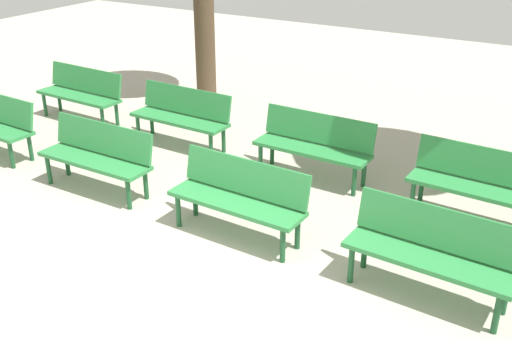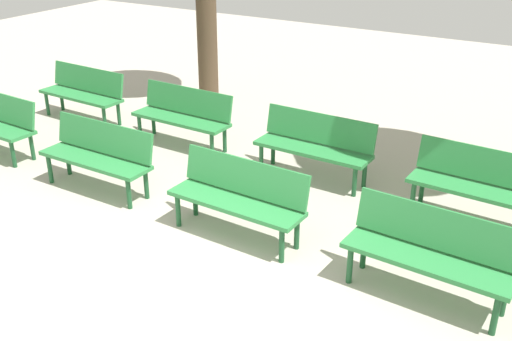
# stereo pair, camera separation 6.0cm
# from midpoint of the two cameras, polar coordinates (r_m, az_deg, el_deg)

# --- Properties ---
(ground_plane) EXTENTS (25.89, 25.89, 0.00)m
(ground_plane) POSITION_cam_midpoint_polar(r_m,az_deg,el_deg) (6.01, -10.75, -12.13)
(ground_plane) COLOR #B2A899
(bench_r0_c1) EXTENTS (1.61, 0.50, 0.87)m
(bench_r0_c1) POSITION_cam_midpoint_polar(r_m,az_deg,el_deg) (8.07, -14.85, 1.57)
(bench_r0_c1) COLOR #2D8442
(bench_r0_c1) RESTS_ON ground_plane
(bench_r0_c2) EXTENTS (1.62, 0.55, 0.87)m
(bench_r0_c2) POSITION_cam_midpoint_polar(r_m,az_deg,el_deg) (6.75, -1.81, -2.27)
(bench_r0_c2) COLOR #2D8442
(bench_r0_c2) RESTS_ON ground_plane
(bench_r0_c3) EXTENTS (1.63, 0.57, 0.87)m
(bench_r0_c3) POSITION_cam_midpoint_polar(r_m,az_deg,el_deg) (5.99, 15.90, -7.09)
(bench_r0_c3) COLOR #2D8442
(bench_r0_c3) RESTS_ON ground_plane
(bench_r1_c0) EXTENTS (1.62, 0.55, 0.87)m
(bench_r1_c0) POSITION_cam_midpoint_polar(r_m,az_deg,el_deg) (10.74, -16.24, 7.19)
(bench_r1_c0) COLOR #2D8442
(bench_r1_c0) RESTS_ON ground_plane
(bench_r1_c1) EXTENTS (1.61, 0.53, 0.87)m
(bench_r1_c1) POSITION_cam_midpoint_polar(r_m,az_deg,el_deg) (9.30, -7.14, 5.33)
(bench_r1_c1) COLOR #2D8442
(bench_r1_c1) RESTS_ON ground_plane
(bench_r1_c2) EXTENTS (1.61, 0.52, 0.87)m
(bench_r1_c2) POSITION_cam_midpoint_polar(r_m,az_deg,el_deg) (8.17, 5.29, 2.62)
(bench_r1_c2) COLOR #2D8442
(bench_r1_c2) RESTS_ON ground_plane
(bench_r1_c3) EXTENTS (1.62, 0.57, 0.87)m
(bench_r1_c3) POSITION_cam_midpoint_polar(r_m,az_deg,el_deg) (7.50, 20.11, -0.95)
(bench_r1_c3) COLOR #2D8442
(bench_r1_c3) RESTS_ON ground_plane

